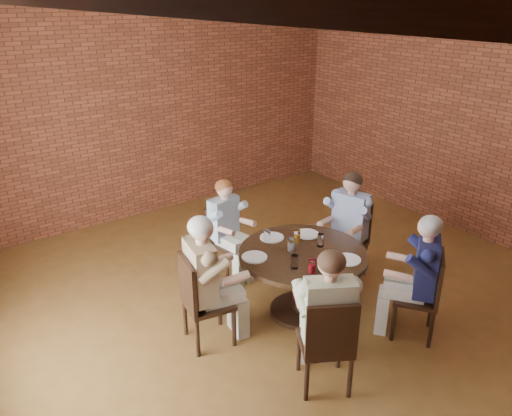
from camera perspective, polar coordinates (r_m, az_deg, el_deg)
floor at (r=5.56m, az=5.15°, el=-11.81°), size 7.00×7.00×0.00m
wall_back at (r=7.67m, az=-11.96°, el=11.62°), size 7.00×0.00×7.00m
wall_right at (r=7.30m, az=25.71°, el=9.26°), size 0.00×7.00×7.00m
dining_table at (r=5.27m, az=5.33°, el=-7.11°), size 1.33×1.33×0.75m
chair_a at (r=6.11m, az=10.67°, el=-3.20°), size 0.52×0.52×0.93m
diner_a at (r=5.97m, az=10.41°, el=-2.16°), size 0.76×0.68×1.32m
chair_b at (r=6.02m, az=-3.77°, el=-3.44°), size 0.44×0.44×0.88m
diner_b at (r=5.92m, az=-3.33°, el=-2.51°), size 0.56×0.65×1.23m
chair_c at (r=4.87m, az=-6.49°, el=-10.18°), size 0.50×0.50×0.95m
diner_c at (r=4.81m, az=-5.58°, el=-8.33°), size 0.75×0.65×1.35m
chair_d at (r=4.35m, az=8.19°, el=-14.92°), size 0.59×0.59×0.94m
diner_d at (r=4.32m, az=8.05°, el=-12.55°), size 0.79×0.84×1.34m
chair_e at (r=5.21m, az=18.75°, el=-9.09°), size 0.58×0.58×0.92m
diner_e at (r=5.13m, az=18.05°, el=-7.56°), size 0.79×0.81×1.31m
plate_a at (r=5.51m, az=5.87°, el=-2.98°), size 0.26×0.26×0.01m
plate_b at (r=5.41m, az=1.83°, el=-3.38°), size 0.26×0.26×0.01m
plate_c at (r=5.02m, az=-0.18°, el=-5.64°), size 0.26×0.26×0.01m
plate_d at (r=5.06m, az=10.45°, el=-5.81°), size 0.26×0.26×0.01m
glass_a at (r=5.26m, az=7.38°, el=-3.67°), size 0.07×0.07×0.14m
glass_b at (r=5.31m, az=4.73°, el=-3.26°), size 0.07×0.07×0.14m
glass_c at (r=5.30m, az=1.30°, el=-3.23°), size 0.07×0.07×0.14m
glass_d at (r=5.13m, az=4.02°, el=-4.22°), size 0.07×0.07×0.14m
glass_e at (r=4.83m, az=4.44°, el=-6.14°), size 0.07×0.07×0.14m
glass_f at (r=4.77m, az=6.41°, el=-6.61°), size 0.07×0.07×0.14m
smartphone at (r=5.12m, az=9.72°, el=-5.42°), size 0.11×0.15×0.01m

